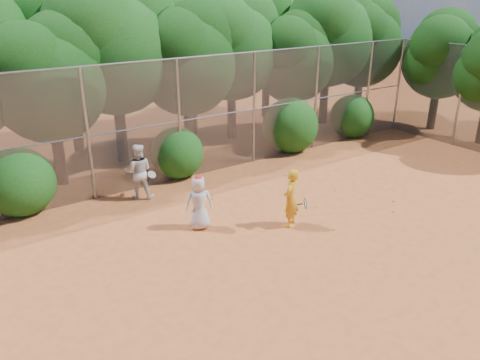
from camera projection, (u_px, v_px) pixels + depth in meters
ground at (328, 242)px, 11.91m from camera, size 80.00×80.00×0.00m
fence_back at (203, 116)px, 15.67m from camera, size 20.05×0.09×4.03m
fence_side at (460, 96)px, 18.66m from camera, size 0.09×6.09×4.03m
tree_2 at (48, 74)px, 14.24m from camera, size 3.99×3.47×5.47m
tree_3 at (113, 39)px, 16.01m from camera, size 4.89×4.26×6.70m
tree_4 at (187, 55)px, 17.09m from camera, size 4.19×3.64×5.73m
tree_5 at (232, 41)px, 18.90m from camera, size 4.51×3.92×6.17m
tree_6 at (294, 54)px, 19.65m from camera, size 3.86×3.36×5.29m
tree_7 at (329, 30)px, 21.12m from camera, size 4.77×4.14×6.53m
tree_8 at (363, 39)px, 22.11m from camera, size 4.25×3.70×5.82m
tree_10 at (65, 29)px, 17.09m from camera, size 5.15×4.48×7.06m
tree_11 at (191, 36)px, 19.56m from camera, size 4.64×4.03×6.35m
tree_12 at (268, 23)px, 22.25m from camera, size 5.02×4.37×6.88m
tree_13 at (442, 52)px, 20.44m from camera, size 3.86×3.36×5.29m
bush_0 at (19, 179)px, 13.23m from camera, size 2.00×2.00×2.00m
bush_1 at (177, 151)px, 15.87m from camera, size 1.80×1.80×1.80m
bush_2 at (290, 123)px, 18.41m from camera, size 2.20×2.20×2.20m
bush_3 at (352, 114)px, 20.29m from camera, size 1.90×1.90×1.90m
player_yellow at (291, 198)px, 12.45m from camera, size 0.85×0.66×1.64m
player_teen at (199, 202)px, 12.36m from camera, size 0.86×0.73×1.52m
player_white at (138, 172)px, 14.14m from camera, size 1.05×0.97×1.73m
ball_0 at (316, 206)px, 13.83m from camera, size 0.07×0.07×0.07m
ball_1 at (336, 190)px, 14.97m from camera, size 0.07×0.07×0.07m
ball_2 at (393, 211)px, 13.50m from camera, size 0.07×0.07×0.07m
ball_3 at (394, 201)px, 14.18m from camera, size 0.07×0.07×0.07m
ball_4 at (262, 231)px, 12.40m from camera, size 0.07×0.07×0.07m
ball_5 at (286, 175)px, 16.14m from camera, size 0.07×0.07×0.07m
ball_6 at (334, 229)px, 12.48m from camera, size 0.07×0.07×0.07m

